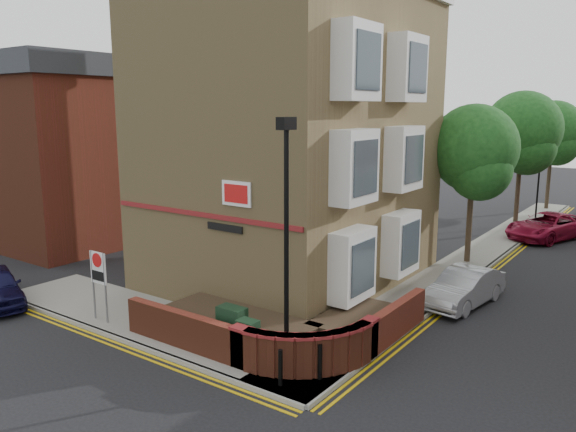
# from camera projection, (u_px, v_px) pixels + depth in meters

# --- Properties ---
(ground) EXTENTS (120.00, 120.00, 0.00)m
(ground) POSITION_uv_depth(u_px,v_px,m) (208.00, 373.00, 14.23)
(ground) COLOR black
(ground) RESTS_ON ground
(pavement_corner) EXTENTS (13.00, 3.00, 0.12)m
(pavement_corner) POSITION_uv_depth(u_px,v_px,m) (159.00, 323.00, 17.42)
(pavement_corner) COLOR gray
(pavement_corner) RESTS_ON ground
(pavement_main) EXTENTS (2.00, 32.00, 0.12)m
(pavement_main) POSITION_uv_depth(u_px,v_px,m) (481.00, 253.00, 25.85)
(pavement_main) COLOR gray
(pavement_main) RESTS_ON ground
(kerb_side) EXTENTS (13.00, 0.15, 0.12)m
(kerb_side) POSITION_uv_depth(u_px,v_px,m) (119.00, 339.00, 16.22)
(kerb_side) COLOR gray
(kerb_side) RESTS_ON ground
(kerb_main_near) EXTENTS (0.15, 32.00, 0.12)m
(kerb_main_near) POSITION_uv_depth(u_px,v_px,m) (503.00, 256.00, 25.28)
(kerb_main_near) COLOR gray
(kerb_main_near) RESTS_ON ground
(yellow_lines_side) EXTENTS (13.00, 0.28, 0.01)m
(yellow_lines_side) POSITION_uv_depth(u_px,v_px,m) (112.00, 343.00, 16.03)
(yellow_lines_side) COLOR gold
(yellow_lines_side) RESTS_ON ground
(yellow_lines_main) EXTENTS (0.28, 32.00, 0.01)m
(yellow_lines_main) POSITION_uv_depth(u_px,v_px,m) (509.00, 258.00, 25.14)
(yellow_lines_main) COLOR gold
(yellow_lines_main) RESTS_ON ground
(corner_building) EXTENTS (8.95, 10.40, 13.60)m
(corner_building) POSITION_uv_depth(u_px,v_px,m) (296.00, 119.00, 21.07)
(corner_building) COLOR #A08755
(corner_building) RESTS_ON ground
(garden_wall) EXTENTS (6.80, 6.00, 1.20)m
(garden_wall) POSITION_uv_depth(u_px,v_px,m) (268.00, 341.00, 16.23)
(garden_wall) COLOR brown
(garden_wall) RESTS_ON ground
(lamppost) EXTENTS (0.25, 0.50, 6.30)m
(lamppost) POSITION_uv_depth(u_px,v_px,m) (286.00, 245.00, 13.64)
(lamppost) COLOR black
(lamppost) RESTS_ON pavement_corner
(utility_cabinet_large) EXTENTS (0.80, 0.45, 1.20)m
(utility_cabinet_large) POSITION_uv_depth(u_px,v_px,m) (232.00, 328.00, 15.30)
(utility_cabinet_large) COLOR #15311B
(utility_cabinet_large) RESTS_ON pavement_corner
(utility_cabinet_small) EXTENTS (0.55, 0.40, 1.10)m
(utility_cabinet_small) POSITION_uv_depth(u_px,v_px,m) (248.00, 340.00, 14.62)
(utility_cabinet_small) COLOR #15311B
(utility_cabinet_small) RESTS_ON pavement_corner
(bollard_near) EXTENTS (0.11, 0.11, 0.90)m
(bollard_near) POSITION_uv_depth(u_px,v_px,m) (280.00, 368.00, 13.30)
(bollard_near) COLOR black
(bollard_near) RESTS_ON pavement_corner
(bollard_far) EXTENTS (0.11, 0.11, 0.90)m
(bollard_far) POSITION_uv_depth(u_px,v_px,m) (320.00, 362.00, 13.59)
(bollard_far) COLOR black
(bollard_far) RESTS_ON pavement_corner
(zone_sign) EXTENTS (0.72, 0.07, 2.20)m
(zone_sign) POSITION_uv_depth(u_px,v_px,m) (98.00, 273.00, 17.18)
(zone_sign) COLOR slate
(zone_sign) RESTS_ON pavement_corner
(side_building) EXTENTS (6.40, 10.40, 9.00)m
(side_building) POSITION_uv_depth(u_px,v_px,m) (99.00, 150.00, 28.33)
(side_building) COLOR brown
(side_building) RESTS_ON ground
(tree_near) EXTENTS (3.64, 3.65, 6.70)m
(tree_near) POSITION_uv_depth(u_px,v_px,m) (474.00, 155.00, 23.41)
(tree_near) COLOR #382B1E
(tree_near) RESTS_ON pavement_main
(tree_mid) EXTENTS (4.03, 4.03, 7.42)m
(tree_mid) POSITION_uv_depth(u_px,v_px,m) (522.00, 135.00, 29.70)
(tree_mid) COLOR #382B1E
(tree_mid) RESTS_ON pavement_main
(tree_far) EXTENTS (3.81, 3.81, 7.00)m
(tree_far) POSITION_uv_depth(u_px,v_px,m) (553.00, 135.00, 36.14)
(tree_far) COLOR #382B1E
(tree_far) RESTS_ON pavement_main
(traffic_light_assembly) EXTENTS (0.20, 0.16, 4.20)m
(traffic_light_assembly) POSITION_uv_depth(u_px,v_px,m) (539.00, 176.00, 32.29)
(traffic_light_assembly) COLOR black
(traffic_light_assembly) RESTS_ON pavement_main
(silver_car_near) EXTENTS (1.82, 3.94, 1.25)m
(silver_car_near) POSITION_uv_depth(u_px,v_px,m) (464.00, 287.00, 19.07)
(silver_car_near) COLOR #999BA0
(silver_car_near) RESTS_ON ground
(red_car_main) EXTENTS (3.93, 5.39, 1.36)m
(red_car_main) POSITION_uv_depth(u_px,v_px,m) (548.00, 226.00, 28.67)
(red_car_main) COLOR maroon
(red_car_main) RESTS_ON ground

